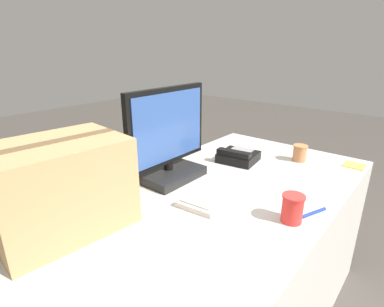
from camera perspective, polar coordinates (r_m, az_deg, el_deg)
office_desk at (r=1.48m, az=2.96°, el=-21.15°), size 1.80×0.90×0.74m
monitor at (r=1.39m, az=-4.58°, el=1.88°), size 0.47×0.24×0.43m
keyboard at (r=1.31m, az=4.98°, el=-6.85°), size 0.42×0.21×0.03m
desk_phone at (r=1.65m, az=8.75°, el=-0.50°), size 0.21×0.22×0.08m
paper_cup_left at (r=1.14m, az=18.58°, el=-9.87°), size 0.08×0.08×0.10m
paper_cup_right at (r=1.74m, az=19.84°, el=0.09°), size 0.08×0.08×0.09m
cardboard_box at (r=1.10m, az=-23.90°, el=-5.76°), size 0.45×0.35×0.31m
pen_marker at (r=1.24m, az=22.17°, el=-10.39°), size 0.12×0.06×0.01m
sticky_note_pad at (r=1.80m, az=28.57°, el=-2.01°), size 0.10×0.10×0.01m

